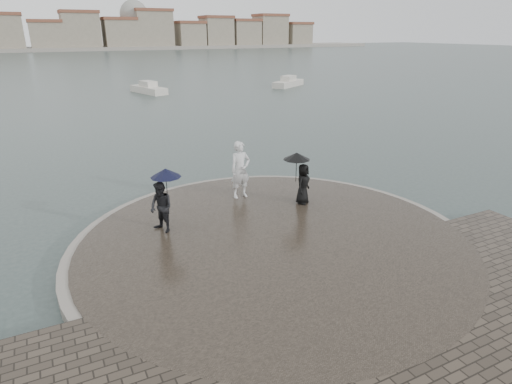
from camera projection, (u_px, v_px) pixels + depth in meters
ground at (344, 309)px, 10.46m from camera, size 400.00×400.00×0.00m
kerb_ring at (275, 244)px, 13.33m from camera, size 12.50×12.50×0.32m
quay_tip at (275, 243)px, 13.32m from camera, size 11.90×11.90×0.36m
statue at (240, 170)px, 16.17m from camera, size 0.82×0.56×2.19m
visitor_left at (162, 199)px, 13.39m from camera, size 1.18×1.08×2.04m
visitor_right at (301, 175)px, 15.58m from camera, size 1.18×1.00×1.95m
far_skyline at (25, 34)px, 140.05m from camera, size 260.00×20.00×37.00m
boats at (153, 95)px, 42.74m from camera, size 39.42×17.40×1.50m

